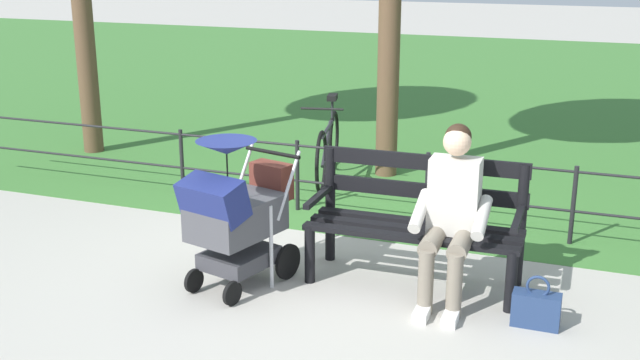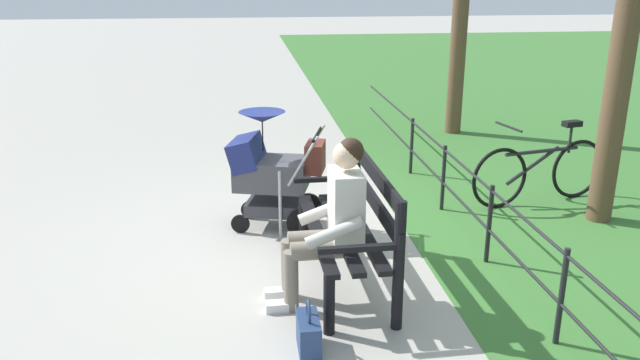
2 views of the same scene
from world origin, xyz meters
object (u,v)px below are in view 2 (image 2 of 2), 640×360
object	(u,v)px
person_on_bench	(331,218)
park_bench	(354,220)
bicycle	(540,170)
handbag	(309,334)
stroller	(271,169)

from	to	relation	value
person_on_bench	park_bench	bearing A→B (deg)	-36.83
bicycle	handbag	bearing A→B (deg)	132.30
park_bench	person_on_bench	size ratio (longest dim) A/B	1.26
park_bench	bicycle	distance (m)	2.79
park_bench	stroller	xyz separation A→B (m)	(1.23, 0.59, 0.07)
park_bench	handbag	distance (m)	1.13
bicycle	park_bench	bearing A→B (deg)	124.19
park_bench	handbag	size ratio (longest dim) A/B	4.35
person_on_bench	handbag	distance (m)	0.89
park_bench	stroller	bearing A→B (deg)	25.56
stroller	bicycle	size ratio (longest dim) A/B	0.71
handbag	bicycle	xyz separation A→B (m)	(2.52, -2.77, 0.24)
stroller	handbag	bearing A→B (deg)	-176.70
person_on_bench	handbag	world-z (taller)	person_on_bench
stroller	park_bench	bearing A→B (deg)	-154.44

